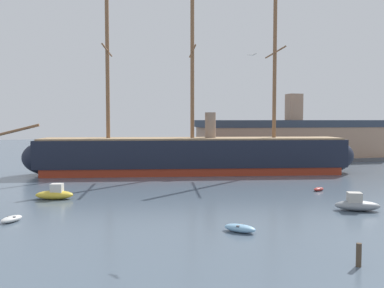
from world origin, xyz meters
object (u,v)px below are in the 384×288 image
at_px(motorboat_alongside_bow, 55,194).
at_px(dinghy_near_centre, 240,228).
at_px(seagull_in_flight, 252,55).
at_px(tall_ship, 192,155).
at_px(dinghy_alongside_stern, 319,189).
at_px(dockside_warehouse_right, 292,140).
at_px(dinghy_mid_left, 12,219).
at_px(motorboat_mid_right, 357,204).
at_px(mooring_piling_nearest, 359,255).

bearing_deg(motorboat_alongside_bow, dinghy_near_centre, -48.42).
bearing_deg(seagull_in_flight, tall_ship, 85.58).
distance_m(dinghy_alongside_stern, seagull_in_flight, 26.62).
distance_m(dockside_warehouse_right, seagull_in_flight, 65.10).
height_order(dinghy_mid_left, seagull_in_flight, seagull_in_flight).
bearing_deg(tall_ship, dinghy_near_centre, -96.96).
bearing_deg(motorboat_alongside_bow, dinghy_mid_left, -104.98).
xyz_separation_m(motorboat_mid_right, dinghy_alongside_stern, (2.50, 12.20, -0.46)).
distance_m(tall_ship, mooring_piling_nearest, 48.79).
height_order(tall_ship, seagull_in_flight, tall_ship).
bearing_deg(tall_ship, dinghy_mid_left, -128.96).
distance_m(tall_ship, dinghy_near_centre, 39.31).
bearing_deg(motorboat_mid_right, tall_ship, 107.06).
distance_m(tall_ship, seagull_in_flight, 38.57).
xyz_separation_m(mooring_piling_nearest, seagull_in_flight, (-2.90, 12.25, 14.87)).
bearing_deg(dinghy_near_centre, dockside_warehouse_right, 59.78).
height_order(tall_ship, dinghy_alongside_stern, tall_ship).
relative_size(tall_ship, motorboat_mid_right, 12.83).
relative_size(motorboat_mid_right, motorboat_alongside_bow, 1.04).
xyz_separation_m(dinghy_near_centre, dinghy_alongside_stern, (17.57, 17.46, -0.11)).
height_order(tall_ship, dockside_warehouse_right, tall_ship).
bearing_deg(dockside_warehouse_right, seagull_in_flight, -119.83).
bearing_deg(dinghy_alongside_stern, dinghy_mid_left, -166.26).
bearing_deg(dockside_warehouse_right, motorboat_alongside_bow, -142.66).
xyz_separation_m(dockside_warehouse_right, seagull_in_flight, (-31.93, -55.68, 10.86)).
relative_size(motorboat_mid_right, mooring_piling_nearest, 3.22).
height_order(dinghy_near_centre, mooring_piling_nearest, mooring_piling_nearest).
height_order(dinghy_near_centre, dinghy_mid_left, dinghy_near_centre).
xyz_separation_m(dinghy_mid_left, dinghy_alongside_stern, (37.59, 9.19, -0.06)).
bearing_deg(dinghy_near_centre, dinghy_alongside_stern, 44.82).
distance_m(dinghy_mid_left, motorboat_alongside_bow, 11.38).
bearing_deg(dinghy_mid_left, seagull_in_flight, -14.89).
bearing_deg(dockside_warehouse_right, dinghy_alongside_stern, -111.83).
height_order(motorboat_alongside_bow, mooring_piling_nearest, motorboat_alongside_bow).
height_order(tall_ship, motorboat_mid_right, tall_ship).
bearing_deg(dinghy_mid_left, dinghy_alongside_stern, 13.74).
xyz_separation_m(tall_ship, dinghy_near_centre, (-4.75, -38.90, -3.07)).
bearing_deg(motorboat_alongside_bow, tall_ship, 41.99).
bearing_deg(mooring_piling_nearest, motorboat_mid_right, 55.83).
distance_m(motorboat_alongside_bow, dockside_warehouse_right, 64.20).
bearing_deg(dinghy_near_centre, motorboat_alongside_bow, 131.58).
bearing_deg(dinghy_alongside_stern, dockside_warehouse_right, 68.17).
bearing_deg(mooring_piling_nearest, dockside_warehouse_right, 66.87).
xyz_separation_m(dinghy_mid_left, mooring_piling_nearest, (24.85, -18.09, 0.49)).
bearing_deg(dinghy_mid_left, tall_ship, 51.04).
bearing_deg(mooring_piling_nearest, seagull_in_flight, 103.34).
xyz_separation_m(motorboat_mid_right, seagull_in_flight, (-13.14, -2.83, 14.97)).
bearing_deg(dockside_warehouse_right, mooring_piling_nearest, -113.13).
distance_m(dinghy_near_centre, dinghy_alongside_stern, 24.77).
xyz_separation_m(tall_ship, dockside_warehouse_right, (29.11, 19.21, 1.39)).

